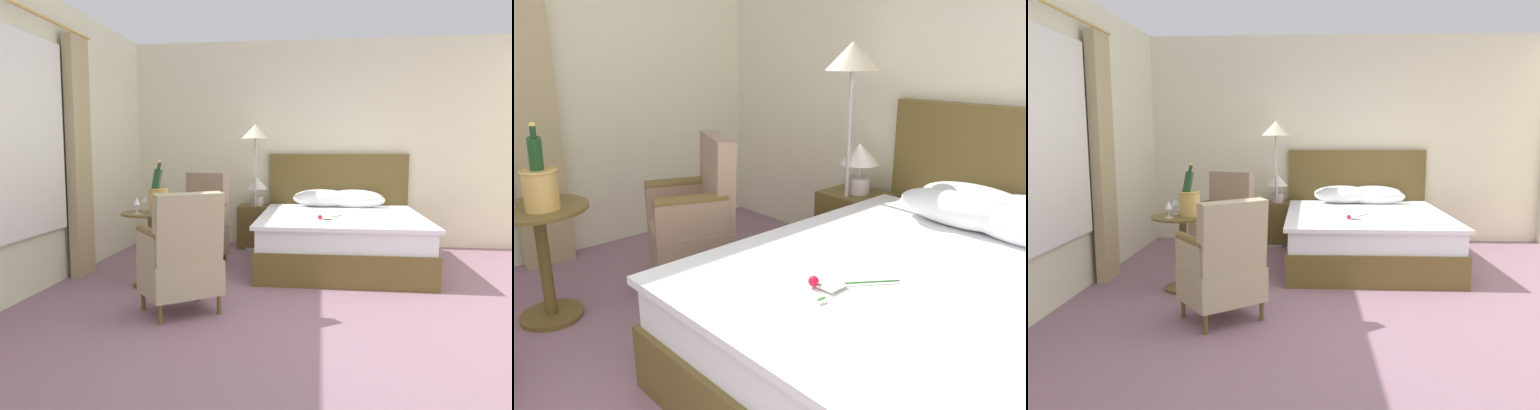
# 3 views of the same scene
# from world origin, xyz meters

# --- Properties ---
(ground_plane) EXTENTS (7.81, 7.81, 0.00)m
(ground_plane) POSITION_xyz_m (0.00, 0.00, 0.00)
(ground_plane) COLOR gray
(wall_headboard_side) EXTENTS (5.38, 0.12, 2.77)m
(wall_headboard_side) POSITION_xyz_m (0.00, 3.21, 1.38)
(wall_headboard_side) COLOR beige
(wall_headboard_side) RESTS_ON ground
(bed) EXTENTS (1.84, 2.24, 1.25)m
(bed) POSITION_xyz_m (0.17, 2.09, 0.34)
(bed) COLOR brown
(bed) RESTS_ON ground
(nightstand) EXTENTS (0.51, 0.41, 0.57)m
(nightstand) POSITION_xyz_m (-0.91, 2.86, 0.28)
(nightstand) COLOR brown
(nightstand) RESTS_ON ground
(bedside_lamp) EXTENTS (0.29, 0.29, 0.37)m
(bedside_lamp) POSITION_xyz_m (-0.91, 2.86, 0.81)
(bedside_lamp) COLOR #BBA9A8
(bedside_lamp) RESTS_ON nightstand
(floor_lamp_brass) EXTENTS (0.37, 0.37, 1.64)m
(floor_lamp_brass) POSITION_xyz_m (-0.91, 2.73, 1.39)
(floor_lamp_brass) COLOR #B1B0AD
(floor_lamp_brass) RESTS_ON ground
(side_table_round) EXTENTS (0.57, 0.57, 0.71)m
(side_table_round) POSITION_xyz_m (-1.67, 0.85, 0.41)
(side_table_round) COLOR brown
(side_table_round) RESTS_ON ground
(champagne_bucket) EXTENTS (0.20, 0.20, 0.50)m
(champagne_bucket) POSITION_xyz_m (-1.60, 0.86, 0.86)
(champagne_bucket) COLOR tan
(champagne_bucket) RESTS_ON side_table_round
(wine_glass_near_bucket) EXTENTS (0.07, 0.07, 0.15)m
(wine_glass_near_bucket) POSITION_xyz_m (-1.76, 0.94, 0.82)
(wine_glass_near_bucket) COLOR white
(wine_glass_near_bucket) RESTS_ON side_table_round
(wine_glass_near_edge) EXTENTS (0.07, 0.07, 0.16)m
(wine_glass_near_edge) POSITION_xyz_m (-1.76, 0.72, 0.82)
(wine_glass_near_edge) COLOR white
(wine_glass_near_edge) RESTS_ON side_table_round
(armchair_by_window) EXTENTS (0.71, 0.70, 1.04)m
(armchair_by_window) POSITION_xyz_m (-1.43, 1.77, 0.44)
(armchair_by_window) COLOR brown
(armchair_by_window) RESTS_ON ground
(armchair_facing_bed) EXTENTS (0.76, 0.75, 0.99)m
(armchair_facing_bed) POSITION_xyz_m (-1.15, 0.06, 0.45)
(armchair_facing_bed) COLOR brown
(armchair_facing_bed) RESTS_ON ground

